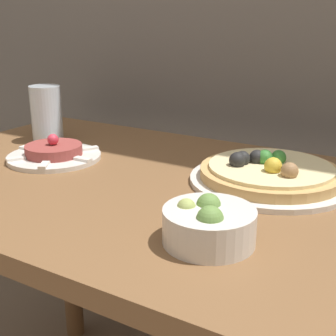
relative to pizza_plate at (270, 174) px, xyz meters
name	(u,v)px	position (x,y,z in m)	size (l,w,h in m)	color
dining_table	(202,244)	(-0.09, -0.11, -0.12)	(1.36, 0.69, 0.74)	brown
pizza_plate	(270,174)	(0.00, 0.00, 0.00)	(0.31, 0.31, 0.06)	silver
tartare_plate	(54,153)	(-0.46, -0.10, -0.01)	(0.21, 0.21, 0.06)	silver
small_bowl	(209,224)	(0.01, -0.28, 0.01)	(0.13, 0.13, 0.07)	silver
drinking_glass	(46,114)	(-0.59, 0.01, 0.05)	(0.08, 0.08, 0.14)	silver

